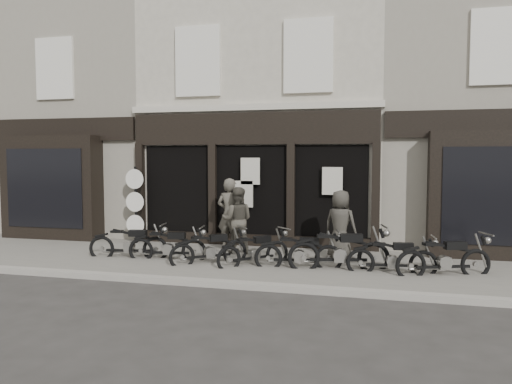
% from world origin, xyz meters
% --- Properties ---
extents(ground_plane, '(90.00, 90.00, 0.00)m').
position_xyz_m(ground_plane, '(0.00, 0.00, 0.00)').
color(ground_plane, '#2D2B28').
rests_on(ground_plane, ground).
extents(pavement, '(30.00, 4.20, 0.12)m').
position_xyz_m(pavement, '(0.00, 0.90, 0.06)').
color(pavement, '#67635A').
rests_on(pavement, ground_plane).
extents(kerb, '(30.00, 0.25, 0.13)m').
position_xyz_m(kerb, '(0.00, -1.25, 0.07)').
color(kerb, gray).
rests_on(kerb, ground_plane).
extents(central_building, '(7.30, 6.22, 8.34)m').
position_xyz_m(central_building, '(0.00, 5.95, 4.08)').
color(central_building, '#BFB6A4').
rests_on(central_building, ground).
extents(neighbour_left, '(5.60, 6.73, 8.34)m').
position_xyz_m(neighbour_left, '(-6.35, 5.90, 4.04)').
color(neighbour_left, gray).
rests_on(neighbour_left, ground).
extents(neighbour_right, '(5.60, 6.73, 8.34)m').
position_xyz_m(neighbour_right, '(6.35, 5.90, 4.04)').
color(neighbour_right, gray).
rests_on(neighbour_right, ground).
extents(motorcycle_0, '(2.04, 0.63, 0.98)m').
position_xyz_m(motorcycle_0, '(-2.57, 0.54, 0.39)').
color(motorcycle_0, black).
rests_on(motorcycle_0, ground).
extents(motorcycle_1, '(1.98, 0.58, 0.95)m').
position_xyz_m(motorcycle_1, '(-1.51, 0.56, 0.38)').
color(motorcycle_1, black).
rests_on(motorcycle_1, ground).
extents(motorcycle_2, '(1.65, 1.42, 0.94)m').
position_xyz_m(motorcycle_2, '(-0.38, 0.44, 0.37)').
color(motorcycle_2, black).
rests_on(motorcycle_2, ground).
extents(motorcycle_3, '(1.53, 1.54, 0.93)m').
position_xyz_m(motorcycle_3, '(0.71, 0.50, 0.37)').
color(motorcycle_3, black).
rests_on(motorcycle_3, ground).
extents(motorcycle_4, '(2.02, 0.67, 0.97)m').
position_xyz_m(motorcycle_4, '(1.79, 0.45, 0.39)').
color(motorcycle_4, black).
rests_on(motorcycle_4, ground).
extents(motorcycle_5, '(2.28, 0.85, 1.11)m').
position_xyz_m(motorcycle_5, '(2.71, 0.52, 0.44)').
color(motorcycle_5, black).
rests_on(motorcycle_5, ground).
extents(motorcycle_6, '(1.97, 0.54, 0.94)m').
position_xyz_m(motorcycle_6, '(3.87, 0.44, 0.37)').
color(motorcycle_6, black).
rests_on(motorcycle_6, ground).
extents(motorcycle_7, '(2.03, 1.00, 1.02)m').
position_xyz_m(motorcycle_7, '(4.94, 0.46, 0.40)').
color(motorcycle_7, black).
rests_on(motorcycle_7, ground).
extents(man_left, '(0.76, 0.54, 1.96)m').
position_xyz_m(man_left, '(-0.36, 1.99, 1.10)').
color(man_left, '#4E4A40').
rests_on(man_left, pavement).
extents(man_centre, '(0.94, 0.79, 1.74)m').
position_xyz_m(man_centre, '(-0.08, 1.74, 0.99)').
color(man_centre, '#423F36').
rests_on(man_centre, pavement).
extents(man_right, '(0.97, 0.78, 1.71)m').
position_xyz_m(man_right, '(2.62, 1.65, 0.98)').
color(man_right, '#36332D').
rests_on(man_right, pavement).
extents(advert_sign_post, '(0.58, 0.37, 2.37)m').
position_xyz_m(advert_sign_post, '(-3.39, 2.44, 1.15)').
color(advert_sign_post, black).
rests_on(advert_sign_post, ground).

